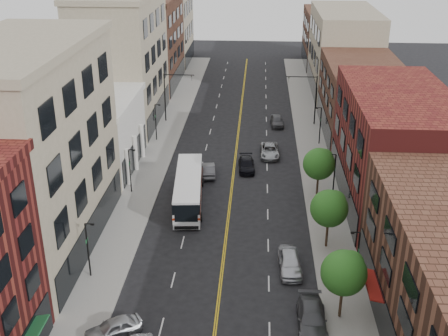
% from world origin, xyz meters
% --- Properties ---
extents(sidewalk_left, '(4.00, 110.00, 0.15)m').
position_xyz_m(sidewalk_left, '(-10.00, 35.00, 0.07)').
color(sidewalk_left, gray).
rests_on(sidewalk_left, ground).
extents(sidewalk_right, '(4.00, 110.00, 0.15)m').
position_xyz_m(sidewalk_right, '(10.00, 35.00, 0.07)').
color(sidewalk_right, gray).
rests_on(sidewalk_right, ground).
extents(bldg_l_tanoffice, '(10.00, 22.00, 18.00)m').
position_xyz_m(bldg_l_tanoffice, '(-17.00, 13.00, 9.00)').
color(bldg_l_tanoffice, gray).
rests_on(bldg_l_tanoffice, ground).
extents(bldg_l_white, '(10.00, 14.00, 8.00)m').
position_xyz_m(bldg_l_white, '(-17.00, 31.00, 4.00)').
color(bldg_l_white, silver).
rests_on(bldg_l_white, ground).
extents(bldg_l_far_a, '(10.00, 20.00, 18.00)m').
position_xyz_m(bldg_l_far_a, '(-17.00, 48.00, 9.00)').
color(bldg_l_far_a, gray).
rests_on(bldg_l_far_a, ground).
extents(bldg_l_far_b, '(10.00, 20.00, 15.00)m').
position_xyz_m(bldg_l_far_b, '(-17.00, 68.00, 7.50)').
color(bldg_l_far_b, '#553022').
rests_on(bldg_l_far_b, ground).
extents(bldg_l_far_c, '(10.00, 16.00, 20.00)m').
position_xyz_m(bldg_l_far_c, '(-17.00, 86.00, 10.00)').
color(bldg_l_far_c, gray).
rests_on(bldg_l_far_c, ground).
extents(bldg_r_mid, '(10.00, 22.00, 12.00)m').
position_xyz_m(bldg_r_mid, '(17.00, 24.00, 6.00)').
color(bldg_r_mid, '#5B1918').
rests_on(bldg_r_mid, ground).
extents(bldg_r_far_a, '(10.00, 20.00, 10.00)m').
position_xyz_m(bldg_r_far_a, '(17.00, 45.00, 5.00)').
color(bldg_r_far_a, '#553022').
rests_on(bldg_r_far_a, ground).
extents(bldg_r_far_b, '(10.00, 22.00, 14.00)m').
position_xyz_m(bldg_r_far_b, '(17.00, 66.00, 7.00)').
color(bldg_r_far_b, gray).
rests_on(bldg_r_far_b, ground).
extents(bldg_r_far_c, '(10.00, 18.00, 11.00)m').
position_xyz_m(bldg_r_far_c, '(17.00, 86.00, 5.50)').
color(bldg_r_far_c, '#553022').
rests_on(bldg_r_far_c, ground).
extents(tree_r_1, '(3.40, 3.40, 5.59)m').
position_xyz_m(tree_r_1, '(9.39, 4.07, 4.13)').
color(tree_r_1, black).
rests_on(tree_r_1, sidewalk_right).
extents(tree_r_2, '(3.40, 3.40, 5.59)m').
position_xyz_m(tree_r_2, '(9.39, 14.07, 4.13)').
color(tree_r_2, black).
rests_on(tree_r_2, sidewalk_right).
extents(tree_r_3, '(3.40, 3.40, 5.59)m').
position_xyz_m(tree_r_3, '(9.39, 24.07, 4.13)').
color(tree_r_3, black).
rests_on(tree_r_3, sidewalk_right).
extents(lamp_l_1, '(0.81, 0.55, 5.05)m').
position_xyz_m(lamp_l_1, '(-10.95, 8.00, 2.97)').
color(lamp_l_1, black).
rests_on(lamp_l_1, sidewalk_left).
extents(lamp_l_2, '(0.81, 0.55, 5.05)m').
position_xyz_m(lamp_l_2, '(-10.95, 24.00, 2.97)').
color(lamp_l_2, black).
rests_on(lamp_l_2, sidewalk_left).
extents(lamp_l_3, '(0.81, 0.55, 5.05)m').
position_xyz_m(lamp_l_3, '(-10.95, 40.00, 2.97)').
color(lamp_l_3, black).
rests_on(lamp_l_3, sidewalk_left).
extents(lamp_r_1, '(0.81, 0.55, 5.05)m').
position_xyz_m(lamp_r_1, '(10.95, 8.00, 2.97)').
color(lamp_r_1, black).
rests_on(lamp_r_1, sidewalk_right).
extents(lamp_r_2, '(0.81, 0.55, 5.05)m').
position_xyz_m(lamp_r_2, '(10.95, 24.00, 2.97)').
color(lamp_r_2, black).
rests_on(lamp_r_2, sidewalk_right).
extents(lamp_r_3, '(0.81, 0.55, 5.05)m').
position_xyz_m(lamp_r_3, '(10.95, 40.00, 2.97)').
color(lamp_r_3, black).
rests_on(lamp_r_3, sidewalk_right).
extents(signal_mast_left, '(4.49, 0.18, 7.20)m').
position_xyz_m(signal_mast_left, '(-10.27, 48.00, 4.65)').
color(signal_mast_left, black).
rests_on(signal_mast_left, sidewalk_left).
extents(signal_mast_right, '(4.49, 0.18, 7.20)m').
position_xyz_m(signal_mast_right, '(10.27, 48.00, 4.65)').
color(signal_mast_right, black).
rests_on(signal_mast_right, sidewalk_right).
extents(city_bus, '(3.70, 12.38, 3.14)m').
position_xyz_m(city_bus, '(-4.37, 22.01, 1.83)').
color(city_bus, silver).
rests_on(city_bus, ground).
extents(car_angle_a, '(4.41, 3.57, 1.41)m').
position_xyz_m(car_angle_a, '(-7.26, 0.87, 0.71)').
color(car_angle_a, '#A2A5A9').
rests_on(car_angle_a, ground).
extents(car_parked_mid, '(2.14, 5.22, 1.51)m').
position_xyz_m(car_parked_mid, '(7.09, 2.80, 0.76)').
color(car_parked_mid, '#434448').
rests_on(car_parked_mid, ground).
extents(car_parked_far, '(2.17, 4.84, 1.61)m').
position_xyz_m(car_parked_far, '(5.80, 10.05, 0.81)').
color(car_parked_far, silver).
rests_on(car_parked_far, ground).
extents(car_lane_behind, '(1.96, 4.32, 1.37)m').
position_xyz_m(car_lane_behind, '(-2.90, 29.18, 0.69)').
color(car_lane_behind, '#515156').
rests_on(car_lane_behind, ground).
extents(car_lane_a, '(2.19, 4.73, 1.34)m').
position_xyz_m(car_lane_a, '(1.50, 31.02, 0.67)').
color(car_lane_a, black).
rests_on(car_lane_a, ground).
extents(car_lane_b, '(2.50, 5.21, 1.43)m').
position_xyz_m(car_lane_b, '(4.35, 35.61, 0.72)').
color(car_lane_b, '#979A9E').
rests_on(car_lane_b, ground).
extents(car_lane_c, '(2.12, 4.49, 1.48)m').
position_xyz_m(car_lane_c, '(5.50, 47.24, 0.74)').
color(car_lane_c, '#48484C').
rests_on(car_lane_c, ground).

